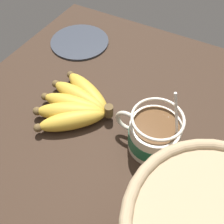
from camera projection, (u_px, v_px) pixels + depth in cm
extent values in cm
cube|color=#332319|center=(131.00, 157.00, 54.20)|extent=(90.37, 90.37, 3.94)
cylinder|color=beige|center=(154.00, 136.00, 50.88)|extent=(10.24, 10.24, 7.50)
cylinder|color=#195638|center=(153.00, 137.00, 51.15)|extent=(10.44, 10.44, 3.40)
torus|color=beige|center=(127.00, 121.00, 51.82)|extent=(5.56, 0.90, 5.56)
cylinder|color=brown|center=(156.00, 125.00, 47.86)|extent=(9.04, 9.04, 0.40)
torus|color=beige|center=(158.00, 118.00, 46.20)|extent=(10.24, 10.24, 0.60)
cylinder|color=silver|center=(177.00, 127.00, 45.25)|extent=(4.33, 0.50, 16.15)
ellipsoid|color=silver|center=(160.00, 145.00, 52.10)|extent=(3.00, 2.00, 0.80)
cylinder|color=brown|center=(109.00, 111.00, 55.92)|extent=(2.00, 2.00, 3.00)
ellipsoid|color=gold|center=(87.00, 92.00, 60.74)|extent=(15.58, 9.80, 4.26)
sphere|color=brown|center=(71.00, 75.00, 64.42)|extent=(1.91, 1.91, 1.91)
ellipsoid|color=gold|center=(79.00, 97.00, 59.69)|extent=(15.72, 5.86, 4.19)
sphere|color=brown|center=(56.00, 84.00, 62.43)|extent=(1.89, 1.89, 1.89)
ellipsoid|color=gold|center=(74.00, 104.00, 58.35)|extent=(15.73, 6.71, 4.06)
sphere|color=brown|center=(45.00, 97.00, 59.85)|extent=(1.83, 1.83, 1.83)
ellipsoid|color=gold|center=(71.00, 112.00, 56.68)|extent=(15.74, 10.92, 4.45)
sphere|color=brown|center=(37.00, 111.00, 56.84)|extent=(2.00, 2.00, 2.00)
ellipsoid|color=gold|center=(72.00, 121.00, 55.24)|extent=(13.74, 13.33, 4.25)
sphere|color=brown|center=(38.00, 128.00, 54.07)|extent=(1.91, 1.91, 1.91)
cylinder|color=#333842|center=(80.00, 42.00, 76.21)|extent=(17.68, 17.68, 0.60)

